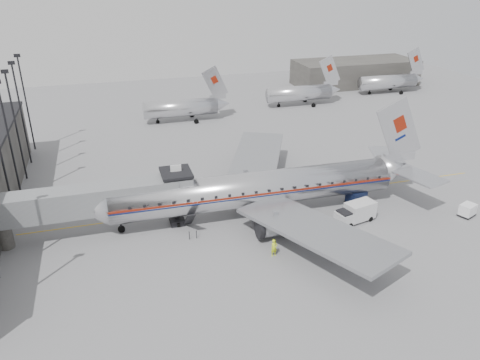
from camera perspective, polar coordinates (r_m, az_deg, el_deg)
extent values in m
plane|color=slate|center=(54.10, 2.76, -5.65)|extent=(160.00, 160.00, 0.00)
cube|color=#383633|center=(122.83, 13.83, 12.63)|extent=(30.00, 12.00, 6.00)
cube|color=gold|center=(59.95, 3.60, -2.44)|extent=(60.00, 0.15, 0.01)
cube|color=slate|center=(53.20, -21.56, -2.80)|extent=(12.00, 2.80, 3.00)
cube|color=slate|center=(52.91, -11.89, -1.65)|extent=(8.00, 3.00, 3.10)
cube|color=slate|center=(53.62, -7.69, -0.95)|extent=(3.20, 3.60, 3.20)
cube|color=black|center=(52.83, -7.81, 0.91)|extent=(3.40, 3.80, 0.30)
cube|color=white|center=(52.63, -7.84, 1.41)|extent=(1.20, 0.15, 0.80)
cylinder|color=black|center=(54.55, -7.76, -3.90)|extent=(0.56, 0.56, 2.80)
cube|color=black|center=(55.05, -7.70, -4.86)|extent=(1.60, 2.20, 0.70)
cylinder|color=black|center=(54.22, -7.52, -5.41)|extent=(0.30, 0.60, 0.60)
cylinder|color=black|center=(55.94, -7.87, -4.42)|extent=(0.30, 0.60, 0.60)
cylinder|color=#383633|center=(55.42, -26.74, -6.09)|extent=(1.60, 1.60, 2.80)
cube|color=black|center=(52.65, -6.17, -4.81)|extent=(0.90, 3.20, 2.90)
cylinder|color=black|center=(58.67, -27.00, 2.17)|extent=(0.24, 0.24, 15.00)
cylinder|color=black|center=(64.23, -26.24, 4.14)|extent=(0.24, 0.24, 15.00)
cylinder|color=black|center=(69.86, -25.60, 5.78)|extent=(0.24, 0.24, 15.00)
cube|color=black|center=(68.11, -26.77, 11.73)|extent=(0.90, 0.25, 0.50)
cylinder|color=black|center=(75.55, -25.06, 7.19)|extent=(0.24, 0.24, 15.00)
cube|color=black|center=(73.93, -26.11, 12.71)|extent=(0.90, 0.25, 0.50)
cylinder|color=black|center=(81.28, -24.58, 8.39)|extent=(0.24, 0.24, 15.00)
cube|color=black|center=(79.78, -25.55, 13.53)|extent=(0.90, 0.25, 0.50)
cylinder|color=silver|center=(90.49, -7.25, 8.68)|extent=(14.00, 3.20, 3.20)
cube|color=silver|center=(90.68, -3.08, 11.75)|extent=(5.17, 0.26, 6.52)
cylinder|color=black|center=(90.51, -10.00, 7.12)|extent=(0.24, 0.24, 1.00)
cylinder|color=silver|center=(101.40, 7.20, 10.43)|extent=(14.00, 3.20, 3.20)
cube|color=silver|center=(103.30, 10.89, 12.96)|extent=(5.17, 0.26, 6.52)
cylinder|color=black|center=(100.27, 4.74, 9.14)|extent=(0.24, 0.24, 1.00)
cylinder|color=silver|center=(116.20, 17.56, 11.33)|extent=(14.00, 3.20, 3.20)
cube|color=silver|center=(119.23, 20.64, 13.40)|extent=(5.17, 0.26, 6.52)
cylinder|color=black|center=(114.27, 15.50, 10.28)|extent=(0.24, 0.24, 1.00)
cylinder|color=silver|center=(55.03, 1.81, -1.12)|extent=(33.55, 4.73, 4.13)
cone|color=silver|center=(53.08, -17.58, -3.39)|extent=(3.42, 4.19, 4.13)
cone|color=silver|center=(62.59, 18.45, 1.31)|extent=(4.53, 4.00, 3.92)
cube|color=maroon|center=(54.90, 1.81, -0.86)|extent=(33.55, 4.78, 0.20)
cube|color=#08154D|center=(55.02, 1.81, -1.10)|extent=(33.55, 4.78, 0.11)
cube|color=silver|center=(60.66, 18.83, 5.73)|extent=(6.85, 0.46, 8.58)
cube|color=gray|center=(64.84, 2.01, 2.69)|extent=(13.11, 18.77, 1.32)
cube|color=gray|center=(48.04, 9.21, -6.05)|extent=(12.62, 18.83, 1.32)
cylinder|color=gray|center=(60.93, 0.68, -0.23)|extent=(3.84, 2.41, 2.34)
cylinder|color=gray|center=(51.15, 4.31, -5.53)|extent=(3.84, 2.41, 2.34)
cylinder|color=black|center=(54.21, -14.29, -5.51)|extent=(0.22, 0.22, 1.45)
cylinder|color=black|center=(59.26, 3.01, -1.92)|extent=(0.29, 0.29, 1.56)
cylinder|color=black|center=(59.38, 3.00, -2.16)|extent=(1.12, 0.41, 1.12)
cylinder|color=black|center=(54.44, 4.93, -4.56)|extent=(0.29, 0.29, 1.56)
cylinder|color=black|center=(54.58, 4.92, -4.82)|extent=(1.12, 0.41, 1.12)
cube|color=silver|center=(56.42, 14.41, -3.59)|extent=(3.82, 2.66, 2.03)
cube|color=silver|center=(55.11, 12.52, -4.56)|extent=(1.91, 2.13, 1.35)
cube|color=black|center=(54.83, 12.58, -4.03)|extent=(1.49, 1.86, 0.58)
cylinder|color=black|center=(55.03, 13.28, -5.41)|extent=(0.66, 0.37, 0.62)
cylinder|color=black|center=(56.13, 12.11, -4.66)|extent=(0.66, 0.37, 0.62)
cylinder|color=black|center=(56.98, 15.61, -4.59)|extent=(0.66, 0.37, 0.62)
cylinder|color=black|center=(58.03, 14.43, -3.88)|extent=(0.66, 0.37, 0.62)
cube|color=black|center=(60.29, 13.99, -1.92)|extent=(2.49, 2.07, 1.53)
cube|color=black|center=(60.65, 13.91, -2.61)|extent=(2.62, 2.20, 0.13)
cylinder|color=black|center=(59.71, 13.70, -3.10)|extent=(0.35, 0.20, 0.33)
cylinder|color=black|center=(60.81, 14.93, -2.71)|extent=(0.35, 0.20, 0.33)
cylinder|color=black|center=(60.56, 12.88, -2.60)|extent=(0.35, 0.20, 0.33)
cylinder|color=black|center=(61.64, 14.11, -2.22)|extent=(0.35, 0.20, 0.33)
cube|color=white|center=(62.00, 26.01, -3.24)|extent=(2.23, 1.98, 1.29)
cube|color=black|center=(62.29, 25.89, -3.80)|extent=(2.35, 2.10, 0.11)
cylinder|color=black|center=(61.51, 26.02, -4.24)|extent=(0.30, 0.21, 0.28)
cylinder|color=black|center=(62.75, 26.63, -3.80)|extent=(0.30, 0.21, 0.28)
cylinder|color=black|center=(61.90, 25.12, -3.88)|extent=(0.30, 0.21, 0.28)
cylinder|color=black|center=(63.12, 25.75, -3.45)|extent=(0.30, 0.21, 0.28)
imported|color=#D5F21C|center=(48.57, 4.17, -8.24)|extent=(0.77, 0.58, 1.92)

